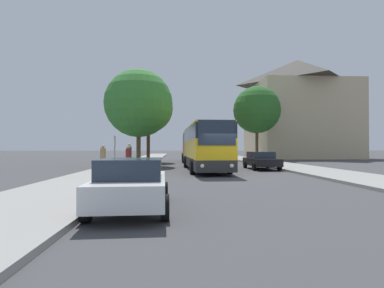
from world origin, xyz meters
TOP-DOWN VIEW (x-y plane):
  - ground_plane at (0.00, 0.00)m, footprint 300.00×300.00m
  - sidewalk_left at (-7.00, 0.00)m, footprint 4.00×120.00m
  - sidewalk_right at (7.00, 0.00)m, footprint 4.00×120.00m
  - building_right_background at (17.52, 31.59)m, footprint 14.87×14.60m
  - bus_front at (-0.67, 5.10)m, footprint 2.96×11.16m
  - bus_middle at (-0.74, 19.32)m, footprint 2.80×10.56m
  - parked_car_left_curb at (-4.02, -9.07)m, footprint 2.12×4.12m
  - parked_car_right_near at (3.88, 5.98)m, footprint 2.12×4.54m
  - parked_car_right_far at (3.83, 24.35)m, footprint 2.20×4.56m
  - bus_stop_sign at (-6.28, -0.15)m, footprint 0.08×0.45m
  - pedestrian_waiting_near at (-7.54, 2.40)m, footprint 0.36×0.36m
  - pedestrian_waiting_far at (-6.19, 4.47)m, footprint 0.36×0.36m
  - pedestrian_walking_back at (-6.12, 3.67)m, footprint 0.36×0.36m
  - tree_left_near at (-6.32, 10.95)m, footprint 6.36×6.36m
  - tree_left_far at (-6.06, 17.96)m, footprint 5.77×5.77m
  - tree_right_near at (7.80, 21.46)m, footprint 6.17×6.17m

SIDE VIEW (x-z plane):
  - ground_plane at x=0.00m, z-range 0.00..0.00m
  - sidewalk_left at x=-7.00m, z-range 0.00..0.15m
  - sidewalk_right at x=7.00m, z-range 0.00..0.15m
  - parked_car_right_far at x=3.83m, z-range 0.04..1.39m
  - parked_car_right_near at x=3.88m, z-range 0.04..1.41m
  - parked_car_left_curb at x=-4.02m, z-range 0.03..1.45m
  - pedestrian_walking_back at x=-6.12m, z-range 0.16..1.85m
  - pedestrian_waiting_near at x=-7.54m, z-range 0.16..1.90m
  - pedestrian_waiting_far at x=-6.19m, z-range 0.17..2.04m
  - bus_stop_sign at x=-6.28m, z-range 0.43..2.66m
  - bus_front at x=-0.67m, z-range 0.11..3.43m
  - bus_middle at x=-0.74m, z-range 0.11..3.48m
  - tree_left_near at x=-6.32m, z-range 1.41..10.29m
  - tree_left_far at x=-6.06m, z-range 1.78..10.84m
  - tree_right_near at x=7.80m, z-range 1.86..11.47m
  - building_right_background at x=17.52m, z-range 0.00..16.37m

